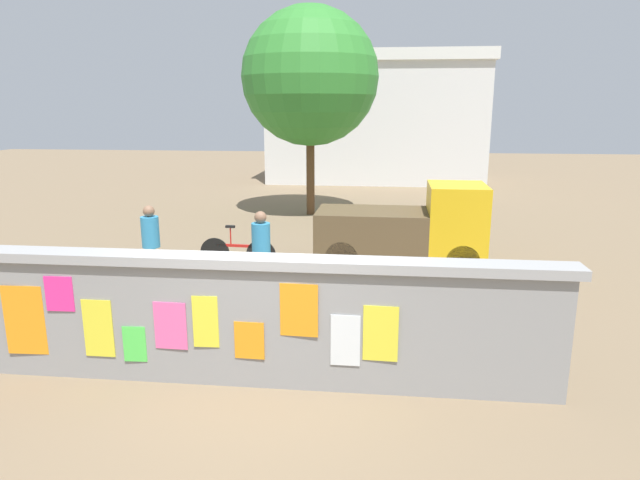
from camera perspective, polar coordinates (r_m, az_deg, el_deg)
The scene contains 10 objects.
ground at distance 14.83m, azimuth 0.78°, elevation 0.09°, with size 60.00×60.00×0.00m, color #7A664C.
poster_wall at distance 7.00m, azimuth -5.73°, elevation -8.18°, with size 7.48×0.42×1.67m.
auto_rickshaw_truck at distance 12.20m, azimuth 9.15°, elevation 1.32°, with size 3.63×1.57×1.85m.
motorcycle at distance 9.01m, azimuth -10.36°, elevation -5.99°, with size 1.89×0.57×0.87m.
bicycle_near at distance 8.35m, azimuth 11.89°, elevation -8.38°, with size 1.69×0.46×0.95m.
bicycle_far at distance 12.19m, azimuth -8.47°, elevation -1.25°, with size 1.71×0.44×0.95m.
person_walking at distance 11.17m, azimuth -17.05°, elevation 0.23°, with size 0.40×0.40×1.62m.
person_bystander at distance 10.15m, azimuth -6.08°, elevation -0.55°, with size 0.48×0.48×1.62m.
tree_roadside at distance 18.05m, azimuth -1.03°, elevation 16.45°, with size 4.29×4.29×6.52m.
building_background at distance 26.75m, azimuth 5.77°, elevation 12.44°, with size 10.19×4.33×5.90m.
Camera 1 is at (1.39, -6.35, 3.43)m, focal length 31.05 mm.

